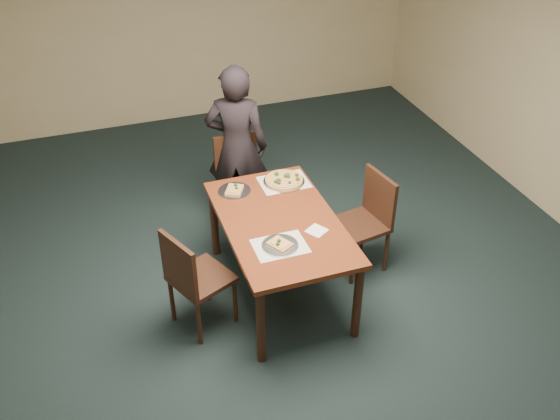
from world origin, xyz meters
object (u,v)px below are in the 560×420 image
object	(u,v)px
dining_table	(280,229)
diner	(237,146)
chair_left	(193,276)
slice_plate_near	(280,245)
chair_far	(240,176)
chair_right	(368,217)
slice_plate_far	(234,190)
pizza_pan	(284,180)

from	to	relation	value
dining_table	diner	bearing A→B (deg)	90.86
chair_left	slice_plate_near	world-z (taller)	chair_left
diner	slice_plate_near	xyz separation A→B (m)	(-0.09, -1.50, -0.04)
dining_table	chair_far	bearing A→B (deg)	90.89
chair_right	slice_plate_far	bearing A→B (deg)	-121.17
diner	chair_left	bearing A→B (deg)	85.00
chair_left	diner	xyz separation A→B (m)	(0.75, 1.36, 0.29)
dining_table	slice_plate_far	xyz separation A→B (m)	(-0.23, 0.53, 0.10)
chair_left	pizza_pan	bearing A→B (deg)	-78.73
slice_plate_far	chair_far	bearing A→B (deg)	70.55
pizza_pan	diner	bearing A→B (deg)	110.04
chair_far	diner	distance (m)	0.30
chair_far	slice_plate_far	size ratio (longest dim) A/B	3.25
dining_table	chair_left	bearing A→B (deg)	-167.64
chair_left	chair_right	distance (m)	1.64
chair_left	slice_plate_near	distance (m)	0.72
dining_table	slice_plate_far	distance (m)	0.59
chair_left	pizza_pan	size ratio (longest dim) A/B	2.50
diner	slice_plate_far	xyz separation A→B (m)	(-0.21, -0.66, -0.05)
dining_table	chair_left	xyz separation A→B (m)	(-0.77, -0.17, -0.14)
chair_right	slice_plate_near	world-z (taller)	chair_right
dining_table	slice_plate_far	size ratio (longest dim) A/B	5.36
dining_table	chair_right	size ratio (longest dim) A/B	1.65
diner	slice_plate_far	world-z (taller)	diner
chair_left	chair_right	world-z (taller)	same
pizza_pan	slice_plate_far	distance (m)	0.45
dining_table	pizza_pan	distance (m)	0.59
slice_plate_near	chair_left	bearing A→B (deg)	167.31
chair_right	slice_plate_near	size ratio (longest dim) A/B	3.25
chair_far	chair_left	xyz separation A→B (m)	(-0.75, -1.30, 0.00)
chair_far	slice_plate_far	bearing A→B (deg)	-110.39
chair_far	chair_right	bearing A→B (deg)	-50.54
pizza_pan	slice_plate_far	bearing A→B (deg)	179.77
pizza_pan	slice_plate_far	xyz separation A→B (m)	(-0.45, 0.00, -0.01)
pizza_pan	slice_plate_near	world-z (taller)	pizza_pan
chair_left	chair_right	xyz separation A→B (m)	(1.62, 0.28, 0.00)
chair_far	slice_plate_far	distance (m)	0.68
dining_table	slice_plate_far	bearing A→B (deg)	113.28
diner	slice_plate_far	size ratio (longest dim) A/B	5.77
chair_left	slice_plate_near	xyz separation A→B (m)	(0.66, -0.15, 0.25)
chair_left	slice_plate_far	xyz separation A→B (m)	(0.54, 0.70, 0.25)
dining_table	chair_far	size ratio (longest dim) A/B	1.65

